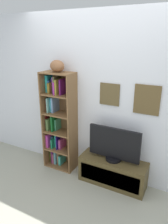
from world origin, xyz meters
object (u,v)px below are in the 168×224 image
bookshelf (58,122)px  football (57,66)px  television (114,145)px  tv_stand (113,172)px

bookshelf → football: bearing=-32.8°
football → television: football is taller
bookshelf → television: bookshelf is taller
bookshelf → tv_stand: bookshelf is taller
football → tv_stand: (0.94, -0.03, -1.49)m
television → football: bearing=178.3°
tv_stand → television: 0.45m
bookshelf → television: bearing=-3.6°
tv_stand → football: bearing=178.3°
bookshelf → football: football is taller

